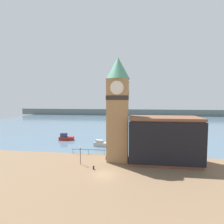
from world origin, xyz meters
The scene contains 11 objects.
ground_plane centered at (0.00, 0.00, 0.00)m, with size 160.00×160.00×0.00m, color brown.
water centered at (0.00, 71.14, 0.00)m, with size 160.00×120.00×0.00m.
far_shoreline centered at (0.00, 111.14, 2.50)m, with size 180.00×3.00×5.00m.
pier_railing centered at (-5.80, 10.89, 0.93)m, with size 8.23×0.08×1.09m.
clock_tower centered at (1.50, 7.99, 11.56)m, with size 5.03×5.03×21.82m.
pier_building centered at (11.06, 7.44, 4.75)m, with size 14.22×7.03×9.46m.
boat_near centered at (-3.89, 18.00, 0.68)m, with size 4.74×2.44×1.73m.
boat_far centered at (-16.58, 23.73, 0.83)m, with size 4.75×2.03×2.28m.
mooring_bollard_near centered at (-2.48, 2.10, 0.38)m, with size 0.32×0.32×0.70m.
mooring_bollard_far centered at (-0.94, 7.61, 0.40)m, with size 0.37×0.37×0.74m.
lamp_post centered at (-5.69, 4.28, 2.60)m, with size 0.32×0.32×3.68m.
Camera 1 is at (4.85, -28.89, 13.09)m, focal length 28.00 mm.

